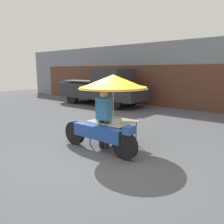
{
  "coord_description": "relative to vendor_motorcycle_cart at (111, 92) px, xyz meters",
  "views": [
    {
      "loc": [
        3.48,
        -3.61,
        2.0
      ],
      "look_at": [
        -0.07,
        0.84,
        0.91
      ],
      "focal_mm": 35.0,
      "sensor_mm": 36.0,
      "label": 1
    }
  ],
  "objects": [
    {
      "name": "vendor_person",
      "position": [
        -0.04,
        -0.26,
        -0.6
      ],
      "size": [
        0.38,
        0.22,
        1.51
      ],
      "color": "#2D2D33",
      "rests_on": "ground"
    },
    {
      "name": "shopfront_building",
      "position": [
        0.07,
        7.74,
        0.31
      ],
      "size": [
        28.0,
        2.06,
        3.53
      ],
      "color": "gray",
      "rests_on": "ground"
    },
    {
      "name": "ground_plane",
      "position": [
        0.07,
        -0.81,
        -1.44
      ],
      "size": [
        36.0,
        36.0,
        0.0
      ],
      "primitive_type": "plane",
      "color": "#4C4F54"
    },
    {
      "name": "vendor_motorcycle_cart",
      "position": [
        0.0,
        0.0,
        0.0
      ],
      "size": [
        2.31,
        1.82,
        1.89
      ],
      "color": "black",
      "rests_on": "ground"
    },
    {
      "name": "pickup_truck",
      "position": [
        -4.77,
        5.19,
        -0.44
      ],
      "size": [
        5.44,
        1.91,
        2.07
      ],
      "color": "black",
      "rests_on": "ground"
    }
  ]
}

